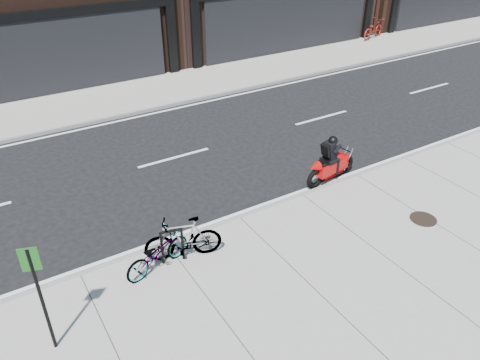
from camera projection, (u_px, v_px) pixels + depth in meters
ground at (204, 186)px, 13.27m from camera, size 120.00×120.00×0.00m
sidewalk_near at (317, 294)px, 9.59m from camera, size 60.00×6.00×0.13m
sidewalk_far at (115, 99)px, 18.89m from camera, size 60.00×3.50×0.13m
bike_rack at (172, 243)px, 10.10m from camera, size 0.50×0.15×0.85m
bicycle_front at (157, 253)px, 9.94m from camera, size 1.70×0.97×0.85m
bicycle_rear at (183, 238)px, 10.21m from camera, size 1.78×1.00×1.03m
motorcycle at (333, 162)px, 13.32m from camera, size 1.91×0.57×1.43m
bicycle_far at (373, 29)px, 26.46m from camera, size 2.11×1.28×1.05m
manhole_cover at (423, 219)px, 11.69m from camera, size 0.85×0.85×0.02m
sign_post at (39, 291)px, 7.69m from camera, size 0.29×0.12×2.26m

